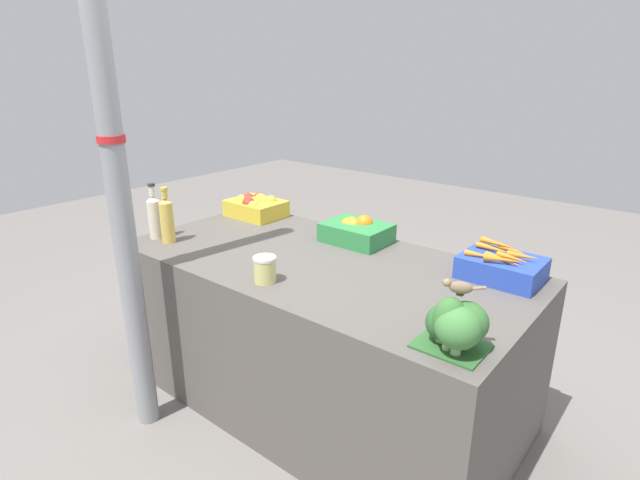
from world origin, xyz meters
The scene contains 11 objects.
ground_plane centered at (0.00, 0.00, 0.00)m, with size 10.00×10.00×0.00m, color slate.
market_table centered at (0.00, 0.00, 0.38)m, with size 1.93×0.95×0.77m, color #56514C.
support_pole centered at (-0.55, -0.65, 1.31)m, with size 0.11×0.11×2.61m.
apple_crate centered at (-0.76, 0.32, 0.83)m, with size 0.33×0.25×0.13m.
orange_crate centered at (-0.02, 0.33, 0.82)m, with size 0.33×0.25×0.14m.
carrot_crate centered at (0.73, 0.32, 0.82)m, with size 0.33×0.25×0.13m.
broccoli_pile centered at (0.83, -0.34, 0.86)m, with size 0.22×0.20×0.19m.
juice_bottle_cloudy centered at (-0.87, -0.29, 0.89)m, with size 0.07×0.07×0.29m.
juice_bottle_golden centered at (-0.77, -0.29, 0.89)m, with size 0.07×0.07×0.29m.
pickle_jar centered at (-0.02, -0.34, 0.82)m, with size 0.10×0.10×0.11m.
sparrow_bird centered at (0.82, -0.33, 0.98)m, with size 0.13×0.07×0.05m.
Camera 1 is at (1.37, -1.68, 1.62)m, focal length 28.00 mm.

